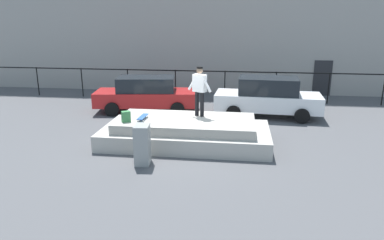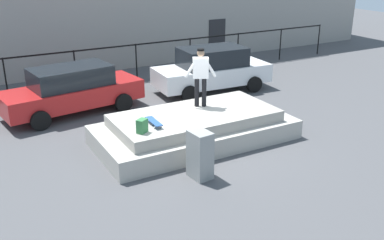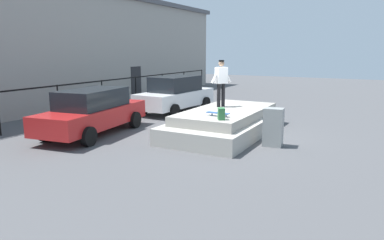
% 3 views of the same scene
% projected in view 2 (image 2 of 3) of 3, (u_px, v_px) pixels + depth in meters
% --- Properties ---
extents(ground_plane, '(60.00, 60.00, 0.00)m').
position_uv_depth(ground_plane, '(188.00, 144.00, 13.07)').
color(ground_plane, '#4C4C4F').
extents(concrete_ledge, '(5.84, 2.83, 0.89)m').
position_uv_depth(concrete_ledge, '(195.00, 128.00, 13.12)').
color(concrete_ledge, '#ADA89E').
rests_on(concrete_ledge, ground_plane).
extents(skateboarder, '(0.91, 0.51, 1.77)m').
position_uv_depth(skateboarder, '(201.00, 73.00, 13.13)').
color(skateboarder, black).
rests_on(skateboarder, concrete_ledge).
extents(skateboard, '(0.25, 0.81, 0.12)m').
position_uv_depth(skateboard, '(154.00, 121.00, 12.00)').
color(skateboard, '#264C8C').
rests_on(skateboard, concrete_ledge).
extents(backpack, '(0.34, 0.32, 0.37)m').
position_uv_depth(backpack, '(142.00, 126.00, 11.47)').
color(backpack, '#33723F').
rests_on(backpack, concrete_ledge).
extents(car_red_sedan_near, '(4.96, 2.44, 1.65)m').
position_uv_depth(car_red_sedan_near, '(72.00, 90.00, 15.24)').
color(car_red_sedan_near, '#B21E1E').
rests_on(car_red_sedan_near, ground_plane).
extents(car_white_sedan_mid, '(4.74, 2.24, 1.77)m').
position_uv_depth(car_white_sedan_mid, '(212.00, 69.00, 17.68)').
color(car_white_sedan_mid, white).
rests_on(car_white_sedan_mid, ground_plane).
extents(utility_box, '(0.50, 0.64, 1.23)m').
position_uv_depth(utility_box, '(200.00, 155.00, 10.93)').
color(utility_box, gray).
rests_on(utility_box, ground_plane).
extents(fence_row, '(24.06, 0.06, 1.61)m').
position_uv_depth(fence_row, '(106.00, 57.00, 18.41)').
color(fence_row, black).
rests_on(fence_row, ground_plane).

